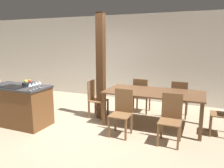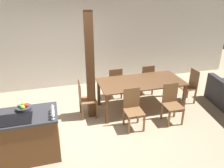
{
  "view_description": "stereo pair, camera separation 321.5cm",
  "coord_description": "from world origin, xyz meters",
  "px_view_note": "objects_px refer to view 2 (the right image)",
  "views": [
    {
      "loc": [
        2.43,
        -4.16,
        1.88
      ],
      "look_at": [
        0.6,
        0.2,
        0.95
      ],
      "focal_mm": 35.0,
      "sensor_mm": 36.0,
      "label": 1
    },
    {
      "loc": [
        -0.61,
        -4.15,
        2.95
      ],
      "look_at": [
        0.6,
        0.2,
        0.95
      ],
      "focal_mm": 35.0,
      "sensor_mm": 36.0,
      "label": 2
    }
  ],
  "objects_px": {
    "wine_glass_middle": "(52,111)",
    "dining_chair_head_end": "(85,99)",
    "kitchen_island": "(20,137)",
    "fruit_bowl": "(24,107)",
    "dining_chair_near_left": "(133,108)",
    "wine_glass_end": "(52,106)",
    "dining_table": "(141,84)",
    "dining_chair_far_right": "(146,79)",
    "dining_chair_near_right": "(172,103)",
    "dining_chair_foot_end": "(189,86)",
    "timber_post": "(90,68)",
    "dining_chair_far_left": "(115,83)",
    "wine_glass_far": "(52,108)",
    "wine_glass_near": "(52,113)"
  },
  "relations": [
    {
      "from": "kitchen_island",
      "to": "dining_chair_foot_end",
      "type": "xyz_separation_m",
      "value": [
        4.27,
        1.12,
        0.03
      ]
    },
    {
      "from": "fruit_bowl",
      "to": "dining_table",
      "type": "relative_size",
      "value": 0.13
    },
    {
      "from": "wine_glass_far",
      "to": "dining_chair_foot_end",
      "type": "height_order",
      "value": "wine_glass_far"
    },
    {
      "from": "kitchen_island",
      "to": "dining_chair_near_left",
      "type": "bearing_deg",
      "value": 9.32
    },
    {
      "from": "dining_chair_foot_end",
      "to": "dining_chair_near_left",
      "type": "bearing_deg",
      "value": -69.07
    },
    {
      "from": "dining_table",
      "to": "dining_chair_foot_end",
      "type": "xyz_separation_m",
      "value": [
        1.45,
        0.0,
        -0.21
      ]
    },
    {
      "from": "wine_glass_near",
      "to": "timber_post",
      "type": "relative_size",
      "value": 0.06
    },
    {
      "from": "timber_post",
      "to": "dining_chair_near_left",
      "type": "bearing_deg",
      "value": -41.98
    },
    {
      "from": "dining_chair_far_left",
      "to": "dining_chair_near_right",
      "type": "bearing_deg",
      "value": 123.15
    },
    {
      "from": "dining_table",
      "to": "dining_chair_foot_end",
      "type": "distance_m",
      "value": 1.47
    },
    {
      "from": "wine_glass_end",
      "to": "wine_glass_near",
      "type": "bearing_deg",
      "value": -90.0
    },
    {
      "from": "wine_glass_end",
      "to": "dining_chair_near_right",
      "type": "relative_size",
      "value": 0.16
    },
    {
      "from": "kitchen_island",
      "to": "dining_chair_near_left",
      "type": "distance_m",
      "value": 2.37
    },
    {
      "from": "fruit_bowl",
      "to": "dining_chair_near_left",
      "type": "bearing_deg",
      "value": 4.88
    },
    {
      "from": "wine_glass_middle",
      "to": "wine_glass_end",
      "type": "xyz_separation_m",
      "value": [
        0.0,
        0.18,
        0.0
      ]
    },
    {
      "from": "kitchen_island",
      "to": "timber_post",
      "type": "xyz_separation_m",
      "value": [
        1.53,
        1.11,
        0.81
      ]
    },
    {
      "from": "kitchen_island",
      "to": "dining_table",
      "type": "relative_size",
      "value": 0.66
    },
    {
      "from": "dining_chair_near_right",
      "to": "fruit_bowl",
      "type": "bearing_deg",
      "value": -176.6
    },
    {
      "from": "fruit_bowl",
      "to": "wine_glass_far",
      "type": "bearing_deg",
      "value": -30.1
    },
    {
      "from": "wine_glass_near",
      "to": "timber_post",
      "type": "bearing_deg",
      "value": 57.09
    },
    {
      "from": "wine_glass_near",
      "to": "wine_glass_end",
      "type": "distance_m",
      "value": 0.28
    },
    {
      "from": "dining_table",
      "to": "dining_chair_near_left",
      "type": "relative_size",
      "value": 2.32
    },
    {
      "from": "fruit_bowl",
      "to": "dining_chair_near_left",
      "type": "height_order",
      "value": "fruit_bowl"
    },
    {
      "from": "wine_glass_near",
      "to": "dining_chair_far_left",
      "type": "height_order",
      "value": "wine_glass_near"
    },
    {
      "from": "kitchen_island",
      "to": "wine_glass_middle",
      "type": "relative_size",
      "value": 9.6
    },
    {
      "from": "dining_chair_far_right",
      "to": "dining_chair_foot_end",
      "type": "relative_size",
      "value": 1.0
    },
    {
      "from": "dining_chair_far_right",
      "to": "dining_chair_foot_end",
      "type": "height_order",
      "value": "same"
    },
    {
      "from": "wine_glass_far",
      "to": "dining_chair_far_left",
      "type": "xyz_separation_m",
      "value": [
        1.71,
        1.96,
        -0.54
      ]
    },
    {
      "from": "fruit_bowl",
      "to": "wine_glass_middle",
      "type": "xyz_separation_m",
      "value": [
        0.51,
        -0.39,
        0.07
      ]
    },
    {
      "from": "kitchen_island",
      "to": "fruit_bowl",
      "type": "xyz_separation_m",
      "value": [
        0.12,
        0.19,
        0.5
      ]
    },
    {
      "from": "dining_table",
      "to": "dining_chair_foot_end",
      "type": "height_order",
      "value": "dining_chair_foot_end"
    },
    {
      "from": "dining_chair_head_end",
      "to": "wine_glass_end",
      "type": "bearing_deg",
      "value": 146.81
    },
    {
      "from": "wine_glass_middle",
      "to": "timber_post",
      "type": "bearing_deg",
      "value": 55.28
    },
    {
      "from": "timber_post",
      "to": "dining_table",
      "type": "bearing_deg",
      "value": 0.65
    },
    {
      "from": "kitchen_island",
      "to": "dining_chair_head_end",
      "type": "distance_m",
      "value": 1.77
    },
    {
      "from": "dining_chair_head_end",
      "to": "dining_chair_foot_end",
      "type": "distance_m",
      "value": 2.9
    },
    {
      "from": "wine_glass_middle",
      "to": "dining_chair_far_left",
      "type": "xyz_separation_m",
      "value": [
        1.71,
        2.06,
        -0.54
      ]
    },
    {
      "from": "dining_table",
      "to": "dining_chair_far_right",
      "type": "height_order",
      "value": "dining_chair_far_right"
    },
    {
      "from": "fruit_bowl",
      "to": "dining_chair_near_left",
      "type": "relative_size",
      "value": 0.3
    },
    {
      "from": "wine_glass_middle",
      "to": "dining_chair_head_end",
      "type": "relative_size",
      "value": 0.16
    },
    {
      "from": "wine_glass_far",
      "to": "dining_chair_near_right",
      "type": "distance_m",
      "value": 2.77
    },
    {
      "from": "wine_glass_middle",
      "to": "dining_chair_foot_end",
      "type": "bearing_deg",
      "value": 19.85
    },
    {
      "from": "wine_glass_near",
      "to": "timber_post",
      "type": "xyz_separation_m",
      "value": [
        0.9,
        1.39,
        0.25
      ]
    },
    {
      "from": "wine_glass_end",
      "to": "dining_chair_head_end",
      "type": "xyz_separation_m",
      "value": [
        0.74,
        1.13,
        -0.54
      ]
    },
    {
      "from": "dining_chair_near_right",
      "to": "timber_post",
      "type": "relative_size",
      "value": 0.37
    },
    {
      "from": "dining_chair_far_left",
      "to": "dining_chair_far_right",
      "type": "relative_size",
      "value": 1.0
    },
    {
      "from": "dining_chair_far_right",
      "to": "timber_post",
      "type": "relative_size",
      "value": 0.37
    },
    {
      "from": "wine_glass_far",
      "to": "dining_table",
      "type": "relative_size",
      "value": 0.07
    },
    {
      "from": "dining_chair_far_right",
      "to": "timber_post",
      "type": "height_order",
      "value": "timber_post"
    },
    {
      "from": "wine_glass_end",
      "to": "dining_chair_far_left",
      "type": "xyz_separation_m",
      "value": [
        1.71,
        1.87,
        -0.54
      ]
    }
  ]
}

